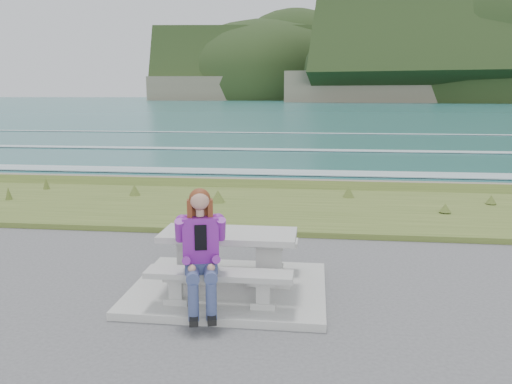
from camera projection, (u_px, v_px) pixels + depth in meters
The scene contains 8 objects.
concrete_slab at pixel (229, 289), 6.80m from camera, with size 2.60×2.10×0.10m, color #969691.
picnic_table at pixel (229, 244), 6.68m from camera, with size 1.80×0.75×0.75m.
bench_landward at pixel (219, 279), 6.05m from camera, with size 1.80×0.35×0.45m.
bench_seaward at pixel (237, 245), 7.41m from camera, with size 1.80×0.35×0.45m.
grass_verge at pixel (266, 210), 11.69m from camera, with size 160.00×4.50×0.22m, color #3E541F.
shore_drop at pixel (276, 187), 14.51m from camera, with size 160.00×0.80×2.20m, color #6F6853.
ocean at pixel (297, 165), 31.60m from camera, with size 1600.00×1600.00×0.09m.
seated_woman at pixel (201, 268), 5.90m from camera, with size 0.57×0.81×1.47m.
Camera 1 is at (1.13, -6.33, 2.65)m, focal length 35.00 mm.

